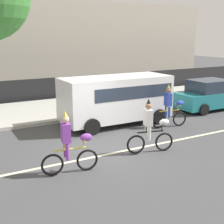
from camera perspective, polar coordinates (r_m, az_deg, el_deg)
ground_plane at (r=11.32m, az=-1.20°, el=-6.76°), size 80.00×80.00×0.00m
road_centre_line at (r=10.91m, az=0.04°, el=-7.55°), size 36.00×0.14×0.01m
sidewalk_curb at (r=17.08m, az=-11.38°, el=0.38°), size 60.00×5.00×0.15m
fence_line at (r=19.69m, az=-14.05°, el=3.87°), size 40.00×0.08×1.40m
building_backdrop at (r=28.59m, az=-12.49°, el=12.22°), size 28.00×8.00×6.60m
parade_cyclist_purple at (r=9.23m, az=-7.67°, el=-6.20°), size 1.71×0.52×1.92m
parade_cyclist_zebra at (r=10.83m, az=7.13°, el=-3.12°), size 1.69×0.58×1.92m
parade_cyclist_cobalt at (r=13.95m, az=10.55°, el=0.62°), size 1.71×0.53×1.92m
parked_van_white at (r=14.20m, az=0.99°, el=2.89°), size 5.00×2.22×2.18m
parked_car_teal at (r=17.90m, az=17.42°, el=2.93°), size 4.10×1.92×1.64m
pedestrian_onlooker at (r=15.85m, az=-3.47°, el=3.05°), size 0.32×0.20×1.62m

